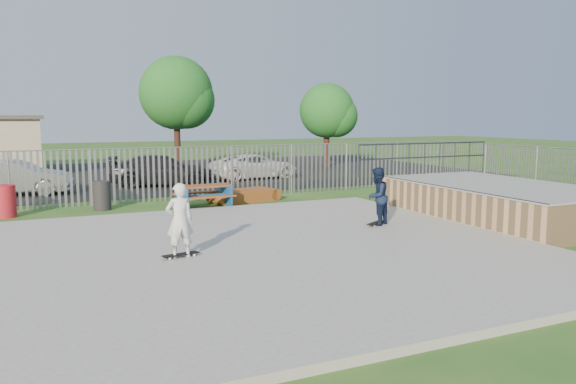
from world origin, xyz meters
name	(u,v)px	position (x,y,z in m)	size (l,w,h in m)	color
ground	(209,259)	(0.00, 0.00, 0.00)	(120.00, 120.00, 0.00)	#25581E
concrete_slab	(209,256)	(0.00, 0.00, 0.07)	(15.00, 12.00, 0.15)	gray
quarter_pipe	(498,201)	(9.50, 1.04, 0.56)	(5.50, 7.05, 2.19)	tan
fence	(197,188)	(1.00, 4.59, 1.00)	(26.04, 16.02, 2.00)	gray
picnic_table	(203,196)	(1.86, 6.92, 0.40)	(1.91, 1.59, 0.79)	brown
funbox	(244,196)	(3.63, 7.63, 0.22)	(2.42, 1.63, 0.44)	brown
trash_bin_red	(6,201)	(-4.29, 7.68, 0.51)	(0.61, 0.61, 1.02)	#AD1A25
trash_bin_grey	(102,196)	(-1.38, 7.90, 0.49)	(0.59, 0.59, 0.98)	#242426
parking_lot	(105,176)	(0.00, 19.00, 0.01)	(40.00, 18.00, 0.02)	black
car_silver	(16,178)	(-4.11, 13.02, 0.71)	(1.47, 4.22, 1.39)	#B3B3B8
car_dark	(163,171)	(1.89, 13.57, 0.71)	(1.93, 4.75, 1.38)	black
car_white	(255,166)	(6.75, 14.64, 0.64)	(2.06, 4.46, 1.24)	white
tree_mid	(176,93)	(4.51, 21.65, 4.50)	(4.33, 4.33, 6.69)	#41231A
tree_right	(327,111)	(13.14, 18.82, 3.47)	(3.35, 3.35, 5.17)	#43231A
skateboard_a	(376,224)	(5.15, 1.15, 0.19)	(0.79, 0.57, 0.08)	black
skateboard_b	(181,255)	(-0.68, -0.15, 0.19)	(0.82, 0.34, 0.08)	black
skater_navy	(377,196)	(5.15, 1.15, 0.95)	(0.78, 0.61, 1.61)	#121D39
skater_white	(180,220)	(-0.68, -0.15, 0.95)	(0.59, 0.38, 1.61)	white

